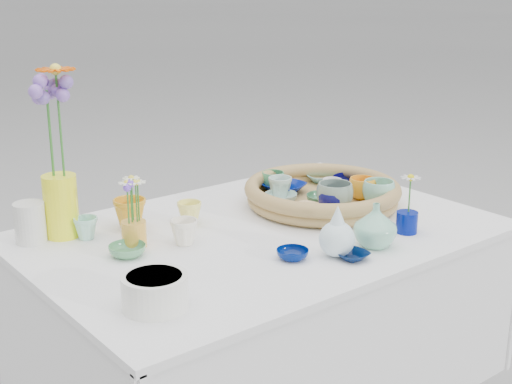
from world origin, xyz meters
TOP-DOWN VIEW (x-y plane):
  - wicker_tray at (0.28, 0.05)m, footprint 0.47×0.47m
  - tray_ceramic_0 at (0.24, 0.18)m, footprint 0.15×0.15m
  - tray_ceramic_1 at (0.44, 0.08)m, footprint 0.13×0.13m
  - tray_ceramic_2 at (0.38, -0.02)m, footprint 0.11×0.11m
  - tray_ceramic_3 at (0.25, 0.02)m, footprint 0.12×0.12m
  - tray_ceramic_4 at (0.24, -0.04)m, footprint 0.11×0.11m
  - tray_ceramic_5 at (0.16, 0.11)m, footprint 0.12×0.12m
  - tray_ceramic_6 at (0.19, 0.14)m, footprint 0.08×0.08m
  - tray_ceramic_7 at (0.33, 0.06)m, footprint 0.07×0.07m
  - tray_ceramic_8 at (0.42, 0.20)m, footprint 0.13×0.13m
  - tray_ceramic_9 at (0.22, -0.05)m, footprint 0.09×0.09m
  - tray_ceramic_10 at (0.14, -0.03)m, footprint 0.13×0.13m
  - tray_ceramic_11 at (0.38, -0.09)m, footprint 0.12×0.12m
  - tray_ceramic_12 at (0.23, 0.22)m, footprint 0.09×0.09m
  - loose_ceramic_0 at (-0.27, 0.24)m, footprint 0.11×0.11m
  - loose_ceramic_1 at (-0.13, 0.16)m, footprint 0.07×0.07m
  - loose_ceramic_2 at (-0.38, 0.06)m, footprint 0.12×0.12m
  - loose_ceramic_3 at (-0.22, 0.04)m, footprint 0.09×0.09m
  - loose_ceramic_4 at (-0.07, -0.21)m, footprint 0.09×0.09m
  - loose_ceramic_5 at (-0.41, 0.24)m, footprint 0.07×0.07m
  - loose_ceramic_6 at (0.05, -0.30)m, footprint 0.08×0.08m
  - fluted_bowl at (-0.47, -0.23)m, footprint 0.18×0.18m
  - bud_vase_paleblue at (0.03, -0.26)m, footprint 0.11×0.11m
  - bud_vase_seafoam at (0.16, -0.28)m, footprint 0.12×0.12m
  - bud_vase_cobalt at (0.30, -0.26)m, footprint 0.07×0.07m
  - single_daisy at (0.31, -0.26)m, footprint 0.07×0.07m
  - tall_vase_yellow at (-0.45, 0.29)m, footprint 0.12×0.12m
  - gerbera at (-0.44, 0.28)m, footprint 0.12×0.12m
  - hydrangea at (-0.46, 0.30)m, footprint 0.10×0.10m
  - white_pitcher at (-0.53, 0.30)m, footprint 0.13×0.11m
  - daisy_cup at (-0.33, 0.11)m, footprint 0.08×0.08m
  - daisy_posy at (-0.33, 0.11)m, footprint 0.08×0.08m

SIDE VIEW (x-z plane):
  - loose_ceramic_6 at x=0.05m, z-range 0.77..0.78m
  - loose_ceramic_4 at x=-0.07m, z-range 0.77..0.79m
  - loose_ceramic_2 at x=-0.38m, z-range 0.77..0.79m
  - bud_vase_cobalt at x=0.30m, z-range 0.77..0.82m
  - loose_ceramic_5 at x=-0.41m, z-range 0.77..0.82m
  - tray_ceramic_8 at x=0.42m, z-range 0.78..0.81m
  - tray_ceramic_10 at x=0.14m, z-range 0.78..0.81m
  - loose_ceramic_1 at x=-0.13m, z-range 0.77..0.83m
  - tray_ceramic_3 at x=0.25m, z-range 0.78..0.81m
  - tray_ceramic_5 at x=0.16m, z-range 0.78..0.81m
  - tray_ceramic_0 at x=0.24m, z-range 0.78..0.81m
  - loose_ceramic_3 at x=-0.22m, z-range 0.77..0.83m
  - daisy_cup at x=-0.33m, z-range 0.77..0.83m
  - fluted_bowl at x=-0.47m, z-range 0.77..0.84m
  - tray_ceramic_1 at x=0.44m, z-range 0.78..0.82m
  - wicker_tray at x=0.28m, z-range 0.77..0.84m
  - loose_ceramic_0 at x=-0.27m, z-range 0.77..0.85m
  - tray_ceramic_7 at x=0.33m, z-range 0.78..0.84m
  - tray_ceramic_12 at x=0.23m, z-range 0.78..0.84m
  - tray_ceramic_9 at x=0.22m, z-range 0.78..0.84m
  - tray_ceramic_2 at x=0.38m, z-range 0.78..0.85m
  - tray_ceramic_6 at x=0.19m, z-range 0.78..0.85m
  - white_pitcher at x=-0.53m, z-range 0.77..0.87m
  - tray_ceramic_11 at x=0.38m, z-range 0.78..0.86m
  - bud_vase_seafoam at x=0.16m, z-range 0.77..0.88m
  - tray_ceramic_4 at x=0.24m, z-range 0.78..0.87m
  - bud_vase_paleblue at x=0.03m, z-range 0.77..0.90m
  - tall_vase_yellow at x=-0.45m, z-range 0.77..0.94m
  - single_daisy at x=0.31m, z-range 0.81..0.93m
  - daisy_posy at x=-0.33m, z-range 0.83..0.97m
  - hydrangea at x=-0.46m, z-range 0.89..1.21m
  - gerbera at x=-0.44m, z-range 0.93..1.22m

